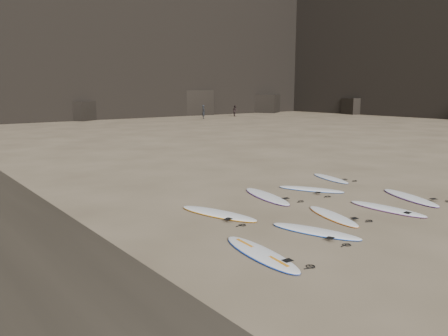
# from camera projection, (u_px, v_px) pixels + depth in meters

# --- Properties ---
(ground) EXTENTS (240.00, 240.00, 0.00)m
(ground) POSITION_uv_depth(u_px,v_px,m) (350.00, 212.00, 13.59)
(ground) COLOR #897559
(ground) RESTS_ON ground
(surfboard_0) EXTENTS (0.99, 2.77, 0.10)m
(surfboard_0) POSITION_uv_depth(u_px,v_px,m) (261.00, 253.00, 10.09)
(surfboard_0) COLOR white
(surfboard_0) RESTS_ON ground
(surfboard_1) EXTENTS (1.36, 2.57, 0.09)m
(surfboard_1) POSITION_uv_depth(u_px,v_px,m) (315.00, 231.00, 11.67)
(surfboard_1) COLOR white
(surfboard_1) RESTS_ON ground
(surfboard_2) EXTENTS (1.24, 2.42, 0.08)m
(surfboard_2) POSITION_uv_depth(u_px,v_px,m) (333.00, 216.00, 13.08)
(surfboard_2) COLOR white
(surfboard_2) RESTS_ON ground
(surfboard_3) EXTENTS (0.78, 2.60, 0.09)m
(surfboard_3) POSITION_uv_depth(u_px,v_px,m) (387.00, 208.00, 13.86)
(surfboard_3) COLOR white
(surfboard_3) RESTS_ON ground
(surfboard_4) EXTENTS (1.59, 2.75, 0.10)m
(surfboard_4) POSITION_uv_depth(u_px,v_px,m) (410.00, 197.00, 15.28)
(surfboard_4) COLOR white
(surfboard_4) RESTS_ON ground
(surfboard_5) EXTENTS (1.40, 2.86, 0.10)m
(surfboard_5) POSITION_uv_depth(u_px,v_px,m) (218.00, 213.00, 13.32)
(surfboard_5) COLOR white
(surfboard_5) RESTS_ON ground
(surfboard_6) EXTENTS (1.29, 2.87, 0.10)m
(surfboard_6) POSITION_uv_depth(u_px,v_px,m) (267.00, 196.00, 15.46)
(surfboard_6) COLOR white
(surfboard_6) RESTS_ON ground
(surfboard_7) EXTENTS (1.71, 2.48, 0.09)m
(surfboard_7) POSITION_uv_depth(u_px,v_px,m) (311.00, 189.00, 16.55)
(surfboard_7) COLOR white
(surfboard_7) RESTS_ON ground
(surfboard_8) EXTENTS (1.12, 2.34, 0.08)m
(surfboard_8) POSITION_uv_depth(u_px,v_px,m) (330.00, 178.00, 18.58)
(surfboard_8) COLOR white
(surfboard_8) RESTS_ON ground
(person_a) EXTENTS (0.67, 0.77, 1.77)m
(person_a) POSITION_uv_depth(u_px,v_px,m) (204.00, 112.00, 55.56)
(person_a) COLOR black
(person_a) RESTS_ON ground
(person_b) EXTENTS (0.86, 0.93, 1.52)m
(person_b) POSITION_uv_depth(u_px,v_px,m) (235.00, 111.00, 60.90)
(person_b) COLOR black
(person_b) RESTS_ON ground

